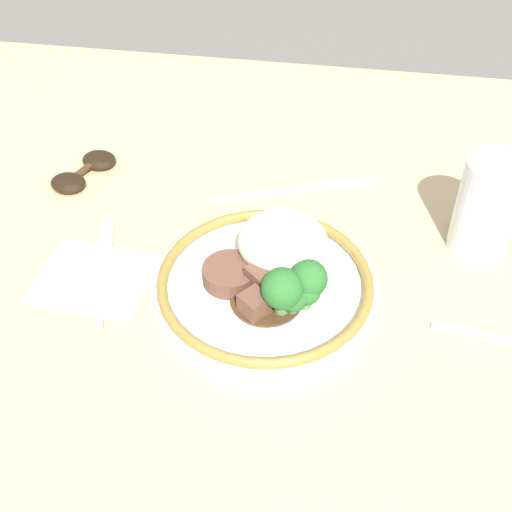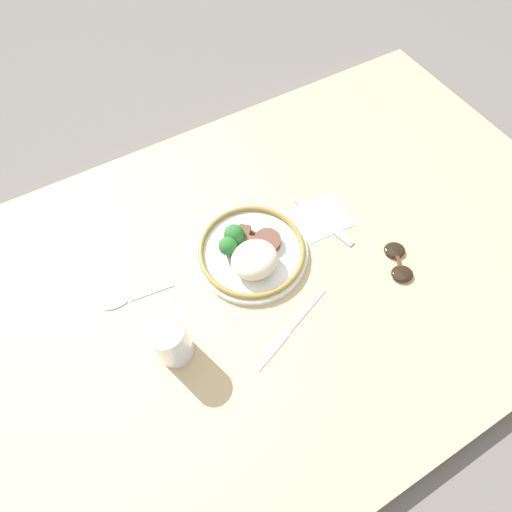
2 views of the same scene
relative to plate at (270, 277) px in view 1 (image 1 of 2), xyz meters
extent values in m
plane|color=#5B5651|center=(0.01, 0.04, -0.06)|extent=(8.00, 8.00, 0.00)
cube|color=tan|center=(0.01, 0.04, -0.04)|extent=(1.55, 0.93, 0.04)
cube|color=silver|center=(-0.20, -0.01, -0.02)|extent=(0.13, 0.11, 0.00)
cylinder|color=white|center=(0.00, 0.00, -0.02)|extent=(0.24, 0.24, 0.01)
torus|color=olive|center=(0.00, 0.00, 0.00)|extent=(0.23, 0.23, 0.01)
ellipsoid|color=beige|center=(0.01, 0.03, 0.02)|extent=(0.10, 0.09, 0.06)
cylinder|color=brown|center=(-0.04, 0.00, 0.00)|extent=(0.06, 0.06, 0.02)
cylinder|color=#472D19|center=(0.00, -0.03, -0.01)|extent=(0.08, 0.08, 0.00)
cube|color=brown|center=(-0.01, -0.01, 0.01)|extent=(0.04, 0.04, 0.03)
cube|color=brown|center=(-0.01, -0.05, 0.00)|extent=(0.04, 0.04, 0.03)
cube|color=brown|center=(0.00, -0.03, 0.00)|extent=(0.03, 0.03, 0.02)
cylinder|color=#568442|center=(0.04, -0.03, 0.00)|extent=(0.01, 0.01, 0.01)
sphere|color=#286628|center=(0.04, -0.03, 0.01)|extent=(0.03, 0.03, 0.03)
cylinder|color=#568442|center=(0.02, -0.04, 0.00)|extent=(0.02, 0.02, 0.02)
sphere|color=#286628|center=(0.02, -0.04, 0.03)|extent=(0.04, 0.04, 0.04)
cylinder|color=#568442|center=(0.03, -0.04, 0.00)|extent=(0.01, 0.01, 0.01)
sphere|color=#286628|center=(0.03, -0.04, 0.01)|extent=(0.03, 0.03, 0.03)
cylinder|color=#568442|center=(0.04, -0.02, 0.00)|extent=(0.01, 0.01, 0.02)
sphere|color=#286628|center=(0.04, -0.02, 0.02)|extent=(0.04, 0.04, 0.04)
cylinder|color=#568442|center=(0.02, -0.03, 0.00)|extent=(0.01, 0.01, 0.01)
sphere|color=#286628|center=(0.02, -0.03, 0.02)|extent=(0.03, 0.03, 0.03)
cylinder|color=yellow|center=(0.23, 0.11, 0.01)|extent=(0.06, 0.06, 0.07)
cylinder|color=silver|center=(0.23, 0.11, 0.04)|extent=(0.07, 0.07, 0.12)
cube|color=#B7B7BC|center=(-0.18, -0.03, -0.02)|extent=(0.03, 0.11, 0.00)
cube|color=#B7B7BC|center=(-0.20, 0.05, -0.02)|extent=(0.03, 0.07, 0.00)
cube|color=#B7B7BC|center=(-0.03, 0.17, -0.02)|extent=(0.12, 0.05, 0.00)
cube|color=#B7B7BC|center=(0.07, 0.20, -0.02)|extent=(0.09, 0.04, 0.00)
cube|color=#B7B7BC|center=(0.22, -0.03, -0.02)|extent=(0.09, 0.02, 0.00)
ellipsoid|color=black|center=(-0.28, 0.14, -0.02)|extent=(0.06, 0.06, 0.01)
ellipsoid|color=black|center=(-0.26, 0.20, -0.02)|extent=(0.06, 0.06, 0.01)
cube|color=#472D19|center=(-0.27, 0.17, -0.01)|extent=(0.02, 0.03, 0.00)
camera|label=1|loc=(0.07, -0.53, 0.54)|focal=50.00mm
camera|label=2|loc=(0.20, 0.38, 0.73)|focal=28.00mm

